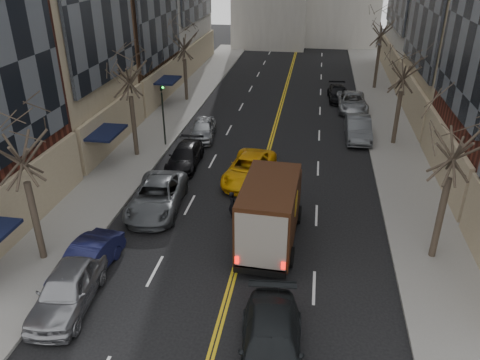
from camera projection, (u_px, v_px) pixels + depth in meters
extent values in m
cube|color=slate|center=(165.00, 121.00, 38.27)|extent=(4.00, 66.00, 0.15)
cube|color=slate|center=(392.00, 134.00, 35.66)|extent=(4.00, 66.00, 0.15)
cube|color=black|center=(104.00, 132.00, 29.43)|extent=(2.00, 3.00, 0.15)
cube|color=black|center=(93.00, 147.00, 30.03)|extent=(0.20, 3.00, 2.50)
cube|color=black|center=(166.00, 80.00, 40.90)|extent=(2.00, 3.00, 0.15)
cube|color=black|center=(157.00, 91.00, 41.50)|extent=(0.20, 3.00, 2.50)
cylinder|color=#382D23|center=(36.00, 221.00, 20.59)|extent=(0.30, 0.30, 3.83)
cylinder|color=#382D23|center=(134.00, 126.00, 31.12)|extent=(0.30, 0.30, 4.05)
cylinder|color=#382D23|center=(186.00, 80.00, 42.67)|extent=(0.30, 0.30, 3.69)
cylinder|color=#382D23|center=(440.00, 218.00, 20.66)|extent=(0.30, 0.30, 3.96)
cylinder|color=#382D23|center=(397.00, 118.00, 33.05)|extent=(0.30, 0.30, 3.78)
cylinder|color=#382D23|center=(377.00, 67.00, 46.20)|extent=(0.30, 0.30, 4.14)
cylinder|color=black|center=(164.00, 119.00, 32.74)|extent=(0.12, 0.12, 3.80)
imported|color=black|center=(161.00, 86.00, 31.69)|extent=(0.15, 0.18, 0.90)
sphere|color=#0CE526|center=(163.00, 87.00, 31.60)|extent=(0.14, 0.14, 0.14)
cube|color=black|center=(270.00, 233.00, 22.52)|extent=(2.42, 6.42, 0.30)
cube|color=black|center=(277.00, 192.00, 24.11)|extent=(2.39, 1.77, 2.08)
cube|color=black|center=(269.00, 213.00, 21.40)|extent=(2.56, 4.94, 2.97)
cube|color=black|center=(260.00, 271.00, 19.84)|extent=(2.28, 0.27, 0.30)
cube|color=red|center=(237.00, 260.00, 19.80)|extent=(0.18, 0.07, 0.35)
cube|color=red|center=(283.00, 266.00, 19.45)|extent=(0.18, 0.07, 0.35)
cube|color=gold|center=(244.00, 198.00, 21.39)|extent=(0.07, 0.89, 0.89)
cube|color=gold|center=(296.00, 203.00, 20.96)|extent=(0.07, 0.89, 0.89)
cylinder|color=black|center=(254.00, 210.00, 24.58)|extent=(0.31, 0.96, 0.95)
cylinder|color=black|center=(298.00, 215.00, 24.16)|extent=(0.31, 0.96, 0.95)
cylinder|color=black|center=(239.00, 251.00, 21.28)|extent=(0.31, 0.96, 0.95)
cylinder|color=black|center=(290.00, 257.00, 20.86)|extent=(0.31, 0.96, 0.95)
imported|color=black|center=(271.00, 347.00, 15.79)|extent=(2.62, 5.50, 1.55)
cube|color=black|center=(274.00, 317.00, 16.19)|extent=(0.13, 0.04, 0.09)
cube|color=blue|center=(274.00, 317.00, 16.17)|extent=(0.10, 0.01, 0.06)
imported|color=#E9A309|center=(249.00, 169.00, 28.47)|extent=(3.06, 5.64, 1.50)
imported|color=black|center=(232.00, 205.00, 24.55)|extent=(0.50, 0.62, 1.49)
imported|color=#9B9DA2|center=(68.00, 289.00, 18.42)|extent=(2.38, 4.99, 1.65)
imported|color=#111438|center=(87.00, 260.00, 20.27)|extent=(1.91, 4.39, 1.40)
imported|color=#46494D|center=(157.00, 196.00, 25.28)|extent=(3.04, 5.81, 1.56)
imported|color=black|center=(185.00, 156.00, 30.38)|extent=(2.03, 4.68, 1.34)
imported|color=#A1A5A9|center=(203.00, 129.00, 34.76)|extent=(2.21, 4.47, 1.47)
imported|color=#484B4F|center=(358.00, 128.00, 34.63)|extent=(1.80, 4.98, 1.63)
imported|color=#979A9E|center=(352.00, 102.00, 40.78)|extent=(2.71, 5.46, 1.49)
imported|color=black|center=(338.00, 94.00, 43.37)|extent=(2.11, 4.61, 1.31)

